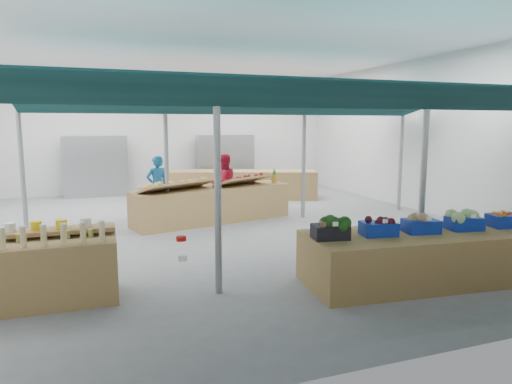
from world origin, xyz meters
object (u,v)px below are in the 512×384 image
Objects in this scene: fruit_counter at (213,204)px; crate_stack at (409,244)px; bottle_shelf at (43,269)px; veg_counter at (432,256)px; vendor_left at (157,186)px; vendor_right at (224,183)px.

fruit_counter is 5.00m from crate_stack.
veg_counter is at bearing -9.66° from bottle_shelf.
vendor_left is at bearing 123.91° from crate_stack.
vendor_left is at bearing -13.96° from vendor_right.
crate_stack is at bearing 0.68° from bottle_shelf.
vendor_left is at bearing 68.31° from bottle_shelf.
bottle_shelf is 1.21× the size of vendor_right.
veg_counter reaches higher than crate_stack.
crate_stack is at bearing 109.95° from vendor_left.
vendor_right is (4.08, 5.40, 0.34)m from bottle_shelf.
bottle_shelf is 5.66m from veg_counter.
bottle_shelf is 5.87m from vendor_left.
bottle_shelf is at bearing 179.51° from crate_stack.
crate_stack is 5.78m from vendor_right.
bottle_shelf is 1.21× the size of vendor_left.
veg_counter is 6.64m from vendor_right.
fruit_counter is at bearing 47.43° from vendor_right.
fruit_counter is 1.67m from vendor_left.
crate_stack is at bearing -74.44° from fruit_counter.
crate_stack is at bearing 74.80° from veg_counter.
vendor_left reaches higher than crate_stack.
bottle_shelf is at bearing -142.92° from fruit_counter.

